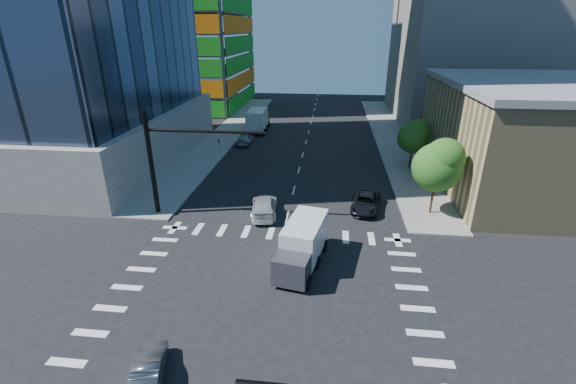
# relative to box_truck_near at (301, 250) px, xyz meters

# --- Properties ---
(ground) EXTENTS (160.00, 160.00, 0.00)m
(ground) POSITION_rel_box_truck_near_xyz_m (-1.80, -4.61, -1.35)
(ground) COLOR black
(ground) RESTS_ON ground
(road_markings) EXTENTS (20.00, 20.00, 0.01)m
(road_markings) POSITION_rel_box_truck_near_xyz_m (-1.80, -4.61, -1.34)
(road_markings) COLOR silver
(road_markings) RESTS_ON ground
(sidewalk_ne) EXTENTS (5.00, 60.00, 0.15)m
(sidewalk_ne) POSITION_rel_box_truck_near_xyz_m (10.70, 35.39, -1.27)
(sidewalk_ne) COLOR gray
(sidewalk_ne) RESTS_ON ground
(sidewalk_nw) EXTENTS (5.00, 60.00, 0.15)m
(sidewalk_nw) POSITION_rel_box_truck_near_xyz_m (-14.30, 35.39, -1.27)
(sidewalk_nw) COLOR gray
(sidewalk_nw) RESTS_ON ground
(commercial_building) EXTENTS (20.50, 22.50, 10.60)m
(commercial_building) POSITION_rel_box_truck_near_xyz_m (23.20, 17.39, 3.97)
(commercial_building) COLOR tan
(commercial_building) RESTS_ON ground
(bg_building_ne) EXTENTS (24.00, 30.00, 28.00)m
(bg_building_ne) POSITION_rel_box_truck_near_xyz_m (25.20, 50.39, 12.65)
(bg_building_ne) COLOR slate
(bg_building_ne) RESTS_ON ground
(signal_mast_nw) EXTENTS (10.20, 0.40, 9.00)m
(signal_mast_nw) POSITION_rel_box_truck_near_xyz_m (-11.80, 6.89, 4.15)
(signal_mast_nw) COLOR black
(signal_mast_nw) RESTS_ON sidewalk_nw
(tree_south) EXTENTS (4.16, 4.16, 6.82)m
(tree_south) POSITION_rel_box_truck_near_xyz_m (10.82, 9.30, 3.34)
(tree_south) COLOR #382316
(tree_south) RESTS_ON sidewalk_ne
(tree_north) EXTENTS (3.54, 3.52, 5.78)m
(tree_north) POSITION_rel_box_truck_near_xyz_m (11.12, 21.30, 2.64)
(tree_north) COLOR #382316
(tree_north) RESTS_ON sidewalk_ne
(car_nb_far) EXTENTS (3.17, 5.33, 1.39)m
(car_nb_far) POSITION_rel_box_truck_near_xyz_m (5.09, 9.68, -0.65)
(car_nb_far) COLOR black
(car_nb_far) RESTS_ON ground
(car_sb_near) EXTENTS (2.83, 5.56, 1.55)m
(car_sb_near) POSITION_rel_box_truck_near_xyz_m (-3.88, 7.75, -0.57)
(car_sb_near) COLOR silver
(car_sb_near) RESTS_ON ground
(car_sb_mid) EXTENTS (1.84, 4.55, 1.55)m
(car_sb_mid) POSITION_rel_box_truck_near_xyz_m (-10.30, 29.39, -0.57)
(car_sb_mid) COLOR #94979A
(car_sb_mid) RESTS_ON ground
(car_sb_cross) EXTENTS (2.26, 3.94, 1.23)m
(car_sb_cross) POSITION_rel_box_truck_near_xyz_m (-6.25, -10.13, -0.73)
(car_sb_cross) COLOR #58575D
(car_sb_cross) RESTS_ON ground
(box_truck_near) EXTENTS (3.54, 6.16, 3.04)m
(box_truck_near) POSITION_rel_box_truck_near_xyz_m (0.00, 0.00, 0.00)
(box_truck_near) COLOR black
(box_truck_near) RESTS_ON ground
(box_truck_far) EXTENTS (2.93, 6.70, 3.50)m
(box_truck_far) POSITION_rel_box_truck_near_xyz_m (-9.83, 37.25, 0.20)
(box_truck_far) COLOR black
(box_truck_far) RESTS_ON ground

